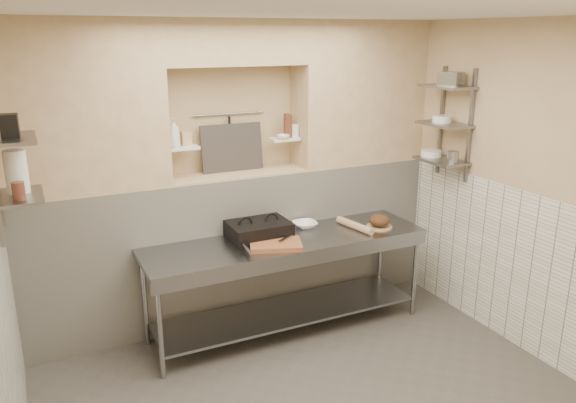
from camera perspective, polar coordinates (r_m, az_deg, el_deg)
ceiling at (r=3.56m, az=4.68°, el=19.54°), size 4.00×3.90×0.10m
wall_right at (r=5.07m, az=24.72°, el=0.61°), size 0.10×3.90×2.80m
wall_back at (r=5.52m, az=-6.18°, el=3.28°), size 4.00×0.10×2.80m
backwall_lower at (r=5.50m, az=-5.07°, el=-4.37°), size 4.00×0.40×1.40m
alcove_sill at (r=5.29m, az=-5.27°, el=2.82°), size 1.30×0.40×0.02m
backwall_pillar_left at (r=4.88m, az=-20.40°, el=8.94°), size 1.35×0.40×1.40m
backwall_pillar_right at (r=5.76m, az=7.20°, el=10.86°), size 1.35×0.40×1.40m
backwall_header at (r=5.14m, az=-5.63°, el=15.81°), size 1.30×0.40×0.40m
wainscot_left at (r=3.65m, az=-25.91°, el=-17.82°), size 0.02×3.90×1.40m
wainscot_right at (r=5.25m, az=23.38°, el=-6.83°), size 0.02×3.90×1.40m
alcove_shelf_left at (r=5.08m, az=-10.66°, el=5.38°), size 0.28×0.16×0.02m
alcove_shelf_right at (r=5.42m, az=-0.37°, el=6.36°), size 0.28×0.16×0.02m
utensil_rail at (r=5.35m, az=-6.07°, el=8.84°), size 0.70×0.02×0.02m
hanging_steel at (r=5.36m, az=-5.94°, el=7.01°), size 0.02×0.02×0.30m
splash_panel at (r=5.33m, az=-5.71°, el=5.45°), size 0.60×0.08×0.45m
wall_shelf_left_lower at (r=4.26m, az=-25.60°, el=0.46°), size 0.30×0.50×0.02m
wall_shelf_left_upper at (r=4.18m, az=-26.28°, el=5.73°), size 0.30×0.50×0.03m
shelf_rail_right_a at (r=5.78m, az=15.30°, el=7.93°), size 0.03×0.03×1.05m
shelf_rail_right_b at (r=5.49m, az=18.02°, el=7.27°), size 0.03×0.03×1.05m
wall_shelf_right_lower at (r=5.61m, az=15.30°, el=4.03°), size 0.30×0.50×0.02m
wall_shelf_right_mid at (r=5.55m, az=15.58°, el=7.56°), size 0.30×0.50×0.02m
wall_shelf_right_upper at (r=5.51m, az=15.86°, el=11.16°), size 0.30×0.50×0.03m
prep_table at (r=5.13m, az=-0.07°, el=-6.59°), size 2.60×0.70×0.90m
panini_press at (r=5.07m, az=-2.99°, el=-2.89°), size 0.54×0.39×0.15m
cutting_board at (r=4.87m, az=-1.26°, el=-4.37°), size 0.52×0.45×0.04m
knife_blade at (r=4.96m, az=-0.07°, el=-3.62°), size 0.24×0.17×0.01m
tongs at (r=4.70m, az=-4.23°, el=-4.75°), size 0.06×0.27×0.02m
mixing_bowl at (r=5.35m, az=1.73°, el=-2.36°), size 0.23×0.23×0.06m
rolling_pin at (r=5.34m, az=6.79°, el=-2.43°), size 0.15×0.46×0.07m
bread_board at (r=5.41m, az=9.24°, el=-2.56°), size 0.25×0.25×0.01m
bread_loaf at (r=5.39m, az=9.27°, el=-1.91°), size 0.19×0.19×0.12m
bottle_soap at (r=5.01m, az=-11.50°, el=6.82°), size 0.10×0.10×0.26m
jar_alcove at (r=5.13m, az=-10.32°, el=6.34°), size 0.08×0.08×0.12m
bowl_alcove at (r=5.36m, az=-0.50°, el=6.59°), size 0.13×0.13×0.04m
condiment_a at (r=5.43m, az=-0.12°, el=7.74°), size 0.06×0.06×0.23m
condiment_b at (r=5.43m, az=0.12°, el=7.68°), size 0.05×0.05×0.22m
condiment_c at (r=5.45m, az=0.75°, el=7.21°), size 0.07×0.07×0.12m
jug_left at (r=4.28m, az=-25.88°, el=2.76°), size 0.15×0.15×0.30m
jar_left at (r=4.11m, az=-25.69°, el=0.96°), size 0.08×0.08×0.12m
box_left_upper at (r=4.13m, az=-26.44°, el=6.90°), size 0.12×0.12×0.16m
bowl_right at (r=5.72m, az=14.33°, el=4.77°), size 0.20×0.20×0.06m
canister_right at (r=5.48m, az=16.42°, el=4.37°), size 0.11×0.11×0.11m
bowl_right_mid at (r=5.57m, az=15.35°, el=8.08°), size 0.18×0.18×0.06m
basket_right at (r=5.47m, az=16.23°, el=11.88°), size 0.21×0.24×0.13m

